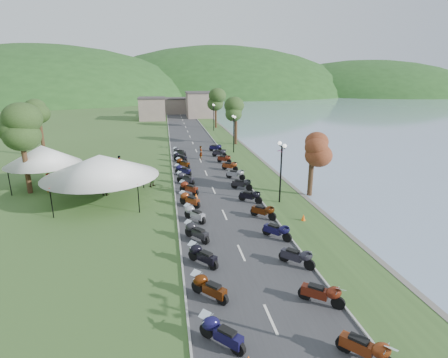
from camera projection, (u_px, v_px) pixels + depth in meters
name	position (u px, v px, depth m)	size (l,w,h in m)	color
road	(196.00, 151.00, 49.19)	(7.00, 120.00, 0.02)	#343437
hills_backdrop	(171.00, 94.00, 200.49)	(360.00, 120.00, 76.00)	#285621
far_building	(173.00, 106.00, 90.72)	(18.00, 16.00, 5.00)	gray
moto_row_left	(194.00, 214.00, 25.18)	(2.60, 45.67, 1.10)	#331411
moto_row_right	(247.00, 190.00, 30.64)	(2.60, 40.17, 1.10)	#331411
vendor_tent_main	(102.00, 178.00, 28.89)	(6.25, 6.25, 4.00)	white
vendor_tent_side	(44.00, 166.00, 32.72)	(4.51, 4.51, 4.00)	white
tree_park_left	(22.00, 143.00, 30.23)	(3.31, 3.31, 9.19)	#304C1F
tree_lakeside	(312.00, 159.00, 30.00)	(2.36, 2.36, 6.55)	#304C1F
pedestrian_a	(93.00, 193.00, 31.42)	(0.67, 0.49, 1.83)	slate
pedestrian_b	(105.00, 195.00, 30.98)	(0.82, 0.45, 1.70)	slate
pedestrian_c	(70.00, 180.00, 35.31)	(1.00, 0.41, 1.55)	slate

